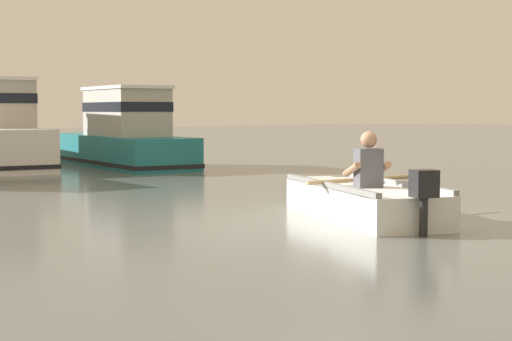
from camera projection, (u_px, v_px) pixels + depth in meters
The scene contains 3 objects.
ground_plane at pixel (322, 226), 10.35m from camera, with size 120.00×120.00×0.00m, color slate.
rowboat_with_person at pixel (361, 200), 11.14m from camera, with size 2.16×3.69×1.19m.
moored_boat_teal at pixel (121, 137), 21.56m from camera, with size 1.87×6.45×2.09m.
Camera 1 is at (-6.16, -8.25, 1.46)m, focal length 57.44 mm.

